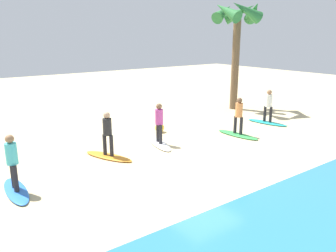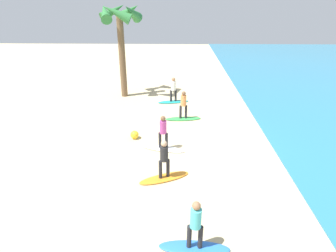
# 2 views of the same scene
# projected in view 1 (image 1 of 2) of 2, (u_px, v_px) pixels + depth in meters

# --- Properties ---
(ground_plane) EXTENTS (60.00, 60.00, 0.00)m
(ground_plane) POSITION_uv_depth(u_px,v_px,m) (202.00, 159.00, 12.43)
(ground_plane) COLOR #CCB789
(surfboard_teal) EXTENTS (0.95, 2.17, 0.09)m
(surfboard_teal) POSITION_uv_depth(u_px,v_px,m) (267.00, 122.00, 17.39)
(surfboard_teal) COLOR teal
(surfboard_teal) RESTS_ON ground
(surfer_teal) EXTENTS (0.32, 0.45, 1.64)m
(surfer_teal) POSITION_uv_depth(u_px,v_px,m) (269.00, 103.00, 17.13)
(surfer_teal) COLOR #232328
(surfer_teal) RESTS_ON surfboard_teal
(surfboard_green) EXTENTS (0.78, 2.15, 0.09)m
(surfboard_green) POSITION_uv_depth(u_px,v_px,m) (238.00, 135.00, 15.29)
(surfboard_green) COLOR green
(surfboard_green) RESTS_ON ground
(surfer_green) EXTENTS (0.32, 0.46, 1.64)m
(surfer_green) POSITION_uv_depth(u_px,v_px,m) (239.00, 113.00, 15.03)
(surfer_green) COLOR #232328
(surfer_green) RESTS_ON surfboard_green
(surfboard_white) EXTENTS (1.06, 2.17, 0.09)m
(surfboard_white) POSITION_uv_depth(u_px,v_px,m) (159.00, 144.00, 14.03)
(surfboard_white) COLOR white
(surfboard_white) RESTS_ON ground
(surfer_white) EXTENTS (0.32, 0.45, 1.64)m
(surfer_white) POSITION_uv_depth(u_px,v_px,m) (159.00, 120.00, 13.78)
(surfer_white) COLOR #232328
(surfer_white) RESTS_ON surfboard_white
(surfboard_orange) EXTENTS (1.33, 2.15, 0.09)m
(surfboard_orange) POSITION_uv_depth(u_px,v_px,m) (109.00, 156.00, 12.56)
(surfboard_orange) COLOR orange
(surfboard_orange) RESTS_ON ground
(surfer_orange) EXTENTS (0.32, 0.43, 1.64)m
(surfer_orange) POSITION_uv_depth(u_px,v_px,m) (107.00, 131.00, 12.31)
(surfer_orange) COLOR #232328
(surfer_orange) RESTS_ON surfboard_orange
(surfboard_blue) EXTENTS (0.65, 2.12, 0.09)m
(surfboard_blue) POSITION_uv_depth(u_px,v_px,m) (16.00, 191.00, 9.80)
(surfboard_blue) COLOR blue
(surfboard_blue) RESTS_ON ground
(surfer_blue) EXTENTS (0.32, 0.46, 1.64)m
(surfer_blue) POSITION_uv_depth(u_px,v_px,m) (12.00, 158.00, 9.54)
(surfer_blue) COLOR #232328
(surfer_blue) RESTS_ON surfboard_blue
(palm_tree) EXTENTS (2.88, 3.03, 6.37)m
(palm_tree) POSITION_uv_depth(u_px,v_px,m) (237.00, 22.00, 19.54)
(palm_tree) COLOR brown
(palm_tree) RESTS_ON ground
(beach_ball) EXTENTS (0.42, 0.42, 0.42)m
(beach_ball) POSITION_uv_depth(u_px,v_px,m) (160.00, 128.00, 15.78)
(beach_ball) COLOR yellow
(beach_ball) RESTS_ON ground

